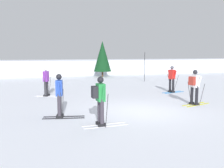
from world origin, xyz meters
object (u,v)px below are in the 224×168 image
skier_white (194,86)px  skier_green (100,99)px  skier_purple (46,81)px  skier_red (172,78)px  trail_marker_pole (145,67)px  skier_blue (60,95)px  conifer_far_left (102,56)px

skier_white → skier_green: size_ratio=1.00×
skier_purple → skier_red: bearing=-7.5°
trail_marker_pole → skier_green: bearing=-121.6°
skier_red → skier_purple: bearing=172.5°
skier_white → skier_green: 5.59m
skier_blue → conifer_far_left: conifer_far_left is taller
skier_red → skier_green: size_ratio=1.00×
skier_blue → conifer_far_left: 17.29m
skier_purple → conifer_far_left: size_ratio=0.45×
conifer_far_left → skier_purple: bearing=-120.8°
skier_red → skier_green: same height
skier_blue → trail_marker_pole: (8.60, 10.52, 0.38)m
skier_blue → skier_purple: 5.18m
skier_white → conifer_far_left: conifer_far_left is taller
skier_red → skier_green: 8.50m
skier_blue → skier_purple: same height
skier_white → skier_blue: 6.44m
skier_purple → trail_marker_pole: trail_marker_pole is taller
skier_white → skier_purple: 8.15m
trail_marker_pole → conifer_far_left: conifer_far_left is taller
skier_red → skier_blue: bearing=-150.9°
skier_purple → conifer_far_left: (6.48, 10.88, 1.28)m
skier_green → skier_white: bearing=20.5°
skier_white → skier_green: same height
skier_red → skier_purple: (-7.70, 1.01, -0.00)m
skier_purple → trail_marker_pole: (8.81, 5.34, 0.38)m
skier_red → trail_marker_pole: size_ratio=0.66×
skier_white → trail_marker_pole: (2.18, 10.09, 0.34)m
skier_red → skier_blue: 8.57m
skier_purple → skier_white: bearing=-35.6°
skier_purple → trail_marker_pole: bearing=31.3°
skier_red → skier_blue: same height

